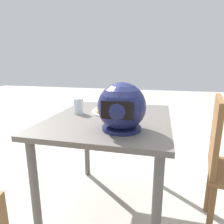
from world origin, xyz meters
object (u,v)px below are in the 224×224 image
at_px(motorcycle_helmet, 122,108).
at_px(drinking_glass, 79,106).
at_px(pizza, 114,109).
at_px(dining_table, 110,131).

bearing_deg(motorcycle_helmet, drinking_glass, -37.58).
relative_size(pizza, motorcycle_helmet, 1.07).
distance_m(dining_table, drinking_glass, 0.30).
relative_size(dining_table, pizza, 3.38).
bearing_deg(pizza, motorcycle_helmet, 109.45).
bearing_deg(motorcycle_helmet, pizza, -70.55).
height_order(dining_table, motorcycle_helmet, motorcycle_helmet).
xyz_separation_m(motorcycle_helmet, drinking_glass, (0.38, -0.29, -0.07)).
distance_m(dining_table, motorcycle_helmet, 0.36).
distance_m(pizza, drinking_glass, 0.26).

